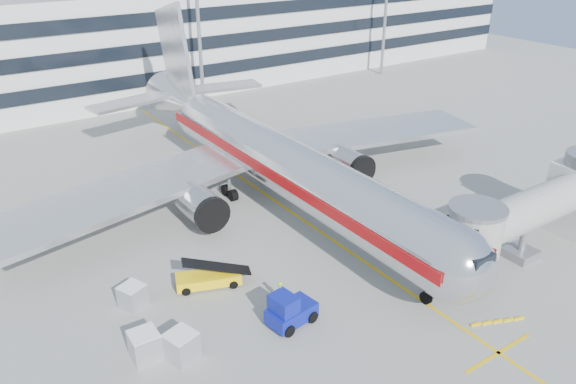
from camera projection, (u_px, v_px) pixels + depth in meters
ground at (350, 252)px, 44.56m from camera, size 180.00×180.00×0.00m
lead_in_line at (281, 205)px, 52.02m from camera, size 0.25×70.00×0.01m
stop_bar at (498, 353)px, 34.12m from camera, size 6.00×0.25×0.01m
main_jet at (270, 157)px, 51.47m from camera, size 50.95×48.70×16.06m
jet_bridge at (542, 208)px, 43.08m from camera, size 17.80×4.50×7.00m
terminal at (105, 39)px, 84.40m from camera, size 150.00×24.25×15.60m
belt_loader at (208, 278)px, 40.19m from camera, size 4.94×3.14×2.32m
baggage_tug at (289, 311)px, 36.15m from camera, size 3.45×2.46×2.41m
cargo_container_left at (145, 345)px, 33.45m from camera, size 1.71×1.71×1.76m
cargo_container_right at (132, 296)px, 38.00m from camera, size 1.98×1.98×1.60m
cargo_container_front at (181, 346)px, 33.40m from camera, size 2.06×2.06×1.76m
ramp_worker at (281, 293)px, 38.13m from camera, size 0.73×0.78×1.79m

